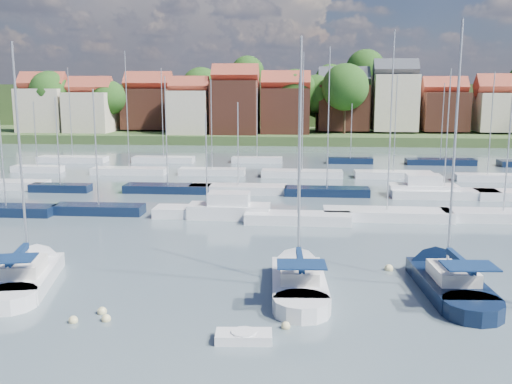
# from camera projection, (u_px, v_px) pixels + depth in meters

# --- Properties ---
(ground) EXTENTS (260.00, 260.00, 0.00)m
(ground) POSITION_uv_depth(u_px,v_px,m) (295.00, 182.00, 68.52)
(ground) COLOR #405057
(ground) RESTS_ON ground
(sailboat_left) EXTENTS (5.13, 11.19, 14.74)m
(sailboat_left) POSITION_uv_depth(u_px,v_px,m) (32.00, 272.00, 33.78)
(sailboat_left) COLOR silver
(sailboat_left) RESTS_ON ground
(sailboat_centre) EXTENTS (3.57, 11.15, 14.97)m
(sailboat_centre) POSITION_uv_depth(u_px,v_px,m) (297.00, 276.00, 32.91)
(sailboat_centre) COLOR silver
(sailboat_centre) RESTS_ON ground
(sailboat_navy) EXTENTS (3.87, 11.66, 15.89)m
(sailboat_navy) POSITION_uv_depth(u_px,v_px,m) (441.00, 277.00, 32.90)
(sailboat_navy) COLOR black
(sailboat_navy) RESTS_ON ground
(tender) EXTENTS (2.59, 1.36, 0.54)m
(tender) POSITION_uv_depth(u_px,v_px,m) (244.00, 337.00, 25.27)
(tender) COLOR silver
(tender) RESTS_ON ground
(buoy_b) EXTENTS (0.45, 0.45, 0.45)m
(buoy_b) POSITION_uv_depth(u_px,v_px,m) (73.00, 322.00, 27.34)
(buoy_b) COLOR beige
(buoy_b) RESTS_ON ground
(buoy_c) EXTENTS (0.48, 0.48, 0.48)m
(buoy_c) POSITION_uv_depth(u_px,v_px,m) (102.00, 313.00, 28.43)
(buoy_c) COLOR beige
(buoy_c) RESTS_ON ground
(buoy_d) EXTENTS (0.44, 0.44, 0.44)m
(buoy_d) POSITION_uv_depth(u_px,v_px,m) (286.00, 328.00, 26.68)
(buoy_d) COLOR beige
(buoy_d) RESTS_ON ground
(buoy_e) EXTENTS (0.54, 0.54, 0.54)m
(buoy_e) POSITION_uv_depth(u_px,v_px,m) (389.00, 270.00, 35.19)
(buoy_e) COLOR beige
(buoy_e) RESTS_ON ground
(buoy_g) EXTENTS (0.46, 0.46, 0.46)m
(buoy_g) POSITION_uv_depth(u_px,v_px,m) (106.00, 321.00, 27.52)
(buoy_g) COLOR beige
(buoy_g) RESTS_ON ground
(marina_field) EXTENTS (79.62, 41.41, 15.93)m
(marina_field) POSITION_uv_depth(u_px,v_px,m) (311.00, 185.00, 63.52)
(marina_field) COLOR silver
(marina_field) RESTS_ON ground
(far_shore_town) EXTENTS (212.46, 90.00, 22.27)m
(far_shore_town) POSITION_uv_depth(u_px,v_px,m) (310.00, 112.00, 158.31)
(far_shore_town) COLOR #3F5028
(far_shore_town) RESTS_ON ground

